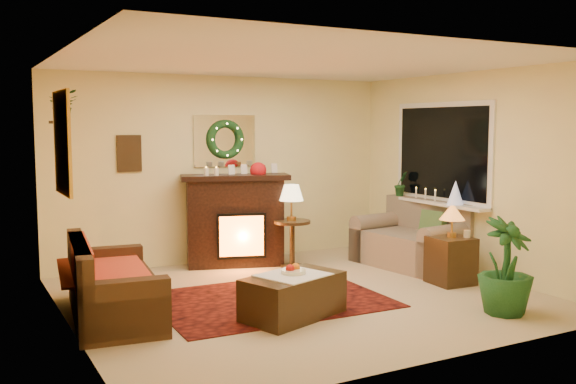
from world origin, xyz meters
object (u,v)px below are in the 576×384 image
loveseat (411,236)px  side_table_round (292,244)px  end_table_square (451,262)px  fireplace (235,226)px  sofa (114,274)px  coffee_table (293,297)px

loveseat → side_table_round: bearing=146.9°
loveseat → end_table_square: (-0.19, -1.00, -0.15)m
fireplace → sofa: bearing=-124.4°
end_table_square → loveseat: bearing=79.3°
coffee_table → end_table_square: bearing=-11.9°
side_table_round → end_table_square: bearing=-53.5°
loveseat → coffee_table: bearing=-159.9°
loveseat → coffee_table: size_ratio=1.51×
fireplace → side_table_round: fireplace is taller
sofa → coffee_table: size_ratio=1.77×
sofa → side_table_round: bearing=29.9°
sofa → fireplace: (2.01, 1.59, 0.12)m
fireplace → loveseat: fireplace is taller
end_table_square → coffee_table: 2.37m
end_table_square → coffee_table: end_table_square is taller
side_table_round → end_table_square: 2.12m
sofa → side_table_round: 2.88m
loveseat → end_table_square: size_ratio=2.70×
sofa → side_table_round: size_ratio=2.83×
sofa → end_table_square: (3.91, -0.57, -0.16)m
side_table_round → fireplace: bearing=144.2°
sofa → end_table_square: 3.96m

